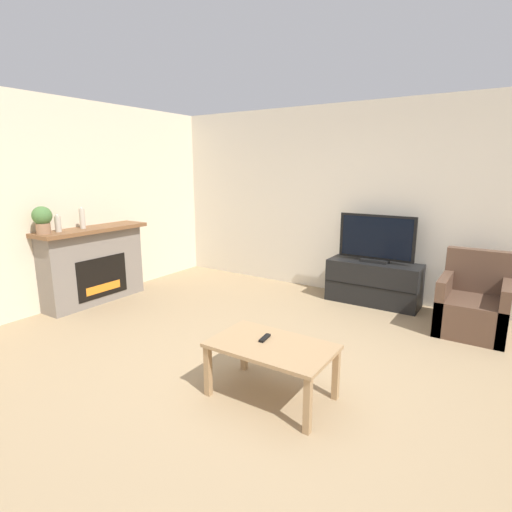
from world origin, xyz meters
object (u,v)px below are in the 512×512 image
at_px(mantel_vase_centre_left, 82,218).
at_px(mantel_vase_left, 58,224).
at_px(tv_stand, 373,283).
at_px(fireplace, 93,264).
at_px(tv, 376,240).
at_px(remote, 265,338).
at_px(armchair, 473,307).
at_px(potted_plant, 42,219).
at_px(coffee_table, 272,351).

bearing_deg(mantel_vase_centre_left, mantel_vase_left, -90.00).
height_order(mantel_vase_left, tv_stand, mantel_vase_left).
height_order(fireplace, tv_stand, fireplace).
xyz_separation_m(tv, remote, (-0.08, -2.68, -0.41)).
relative_size(mantel_vase_left, tv, 0.22).
bearing_deg(mantel_vase_centre_left, armchair, 21.81).
height_order(mantel_vase_centre_left, tv_stand, mantel_vase_centre_left).
distance_m(tv_stand, remote, 2.69).
xyz_separation_m(fireplace, tv, (3.25, 2.02, 0.35)).
distance_m(mantel_vase_left, armchair, 5.02).
xyz_separation_m(mantel_vase_left, remote, (3.15, -0.21, -0.67)).
distance_m(potted_plant, tv_stand, 4.29).
bearing_deg(mantel_vase_centre_left, tv, 33.45).
distance_m(fireplace, tv, 3.84).
distance_m(mantel_vase_centre_left, potted_plant, 0.53).
relative_size(armchair, remote, 5.85).
bearing_deg(remote, tv_stand, 81.50).
relative_size(tv_stand, tv, 1.22).
bearing_deg(potted_plant, armchair, 27.37).
bearing_deg(tv_stand, armchair, -15.85).
xyz_separation_m(mantel_vase_centre_left, tv, (3.23, 2.13, -0.30)).
bearing_deg(mantel_vase_left, armchair, 25.44).
bearing_deg(mantel_vase_centre_left, fireplace, 98.45).
bearing_deg(tv, tv_stand, 90.00).
distance_m(mantel_vase_centre_left, remote, 3.27).
bearing_deg(potted_plant, mantel_vase_left, 90.00).
bearing_deg(tv, remote, -91.75).
distance_m(mantel_vase_left, tv_stand, 4.16).
bearing_deg(tv_stand, tv, -90.00).
bearing_deg(remote, fireplace, 161.49).
distance_m(potted_plant, tv, 4.20).
distance_m(fireplace, armchair, 4.79).
bearing_deg(coffee_table, potted_plant, 178.71).
bearing_deg(fireplace, potted_plant, -88.50).
bearing_deg(armchair, tv_stand, 164.15).
distance_m(tv, armchair, 1.41).
bearing_deg(mantel_vase_left, potted_plant, -90.00).
height_order(mantel_vase_left, remote, mantel_vase_left).
bearing_deg(remote, armchair, 53.84).
relative_size(fireplace, remote, 9.76).
height_order(tv, armchair, tv).
relative_size(mantel_vase_centre_left, armchair, 0.31).
distance_m(potted_plant, coffee_table, 3.35).
bearing_deg(potted_plant, mantel_vase_centre_left, 90.00).
xyz_separation_m(mantel_vase_left, armchair, (4.46, 2.12, -0.85)).
xyz_separation_m(tv_stand, tv, (-0.00, -0.00, 0.59)).
height_order(mantel_vase_left, armchair, mantel_vase_left).
distance_m(mantel_vase_left, tv, 4.08).
relative_size(coffee_table, remote, 6.31).
height_order(potted_plant, tv, potted_plant).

